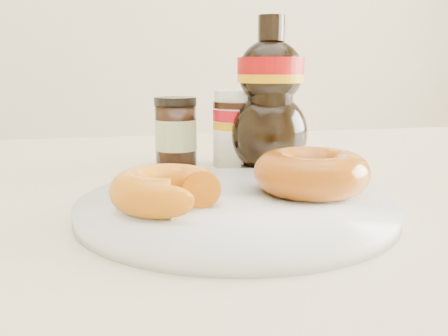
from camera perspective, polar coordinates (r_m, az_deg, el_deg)
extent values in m
cube|color=beige|center=(0.62, 3.43, -3.21)|extent=(1.40, 0.90, 0.04)
cylinder|color=white|center=(0.48, 1.35, -4.41)|extent=(0.30, 0.30, 0.01)
torus|color=white|center=(0.47, 1.35, -4.29)|extent=(0.30, 0.30, 0.01)
torus|color=#CF680B|center=(0.44, -6.69, -2.45)|extent=(0.11, 0.11, 0.03)
torus|color=#924C09|center=(0.50, 9.94, -0.48)|extent=(0.13, 0.13, 0.04)
cylinder|color=white|center=(0.71, 1.78, 3.83)|extent=(0.07, 0.07, 0.09)
cylinder|color=#92050E|center=(0.70, 1.80, 6.11)|extent=(0.08, 0.08, 0.02)
cylinder|color=#D89905|center=(0.70, 1.79, 4.97)|extent=(0.08, 0.08, 0.01)
cylinder|color=black|center=(0.70, 1.80, 7.27)|extent=(0.08, 0.08, 0.01)
cylinder|color=white|center=(0.70, 1.81, 8.13)|extent=(0.07, 0.07, 0.02)
cylinder|color=black|center=(0.72, -5.52, 3.81)|extent=(0.06, 0.06, 0.09)
cylinder|color=beige|center=(0.72, -5.52, 3.81)|extent=(0.06, 0.06, 0.04)
cylinder|color=black|center=(0.71, -5.60, 7.62)|extent=(0.06, 0.06, 0.01)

